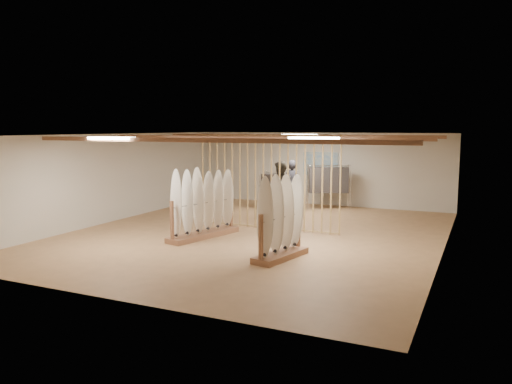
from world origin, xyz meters
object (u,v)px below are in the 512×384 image
at_px(shopper_a, 292,182).
at_px(clothing_rack_b, 329,180).
at_px(shopper_b, 281,185).
at_px(rack_right, 281,231).
at_px(clothing_rack_a, 276,185).
at_px(rack_left, 203,214).

bearing_deg(shopper_a, clothing_rack_b, -124.81).
xyz_separation_m(shopper_a, shopper_b, (0.03, -1.22, 0.01)).
xyz_separation_m(rack_right, clothing_rack_b, (-1.04, 7.30, 0.43)).
relative_size(clothing_rack_b, shopper_b, 0.78).
distance_m(clothing_rack_a, shopper_b, 1.36).
xyz_separation_m(clothing_rack_a, shopper_a, (0.63, 0.04, 0.14)).
relative_size(clothing_rack_b, shopper_a, 0.79).
relative_size(shopper_a, shopper_b, 0.99).
relative_size(clothing_rack_a, shopper_a, 0.66).
relative_size(rack_right, clothing_rack_a, 1.36).
xyz_separation_m(rack_left, shopper_a, (0.69, 5.07, 0.40)).
relative_size(rack_right, shopper_a, 0.90).
bearing_deg(shopper_a, shopper_b, 102.06).
bearing_deg(rack_right, clothing_rack_a, 125.51).
bearing_deg(clothing_rack_b, shopper_b, -138.35).
height_order(rack_right, clothing_rack_b, rack_right).
bearing_deg(shopper_b, rack_right, -30.95).
distance_m(clothing_rack_a, shopper_a, 0.64).
xyz_separation_m(clothing_rack_b, shopper_a, (-1.04, -1.03, -0.02)).
relative_size(rack_left, clothing_rack_b, 1.46).
height_order(rack_left, clothing_rack_a, rack_left).
bearing_deg(clothing_rack_a, clothing_rack_b, 53.51).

